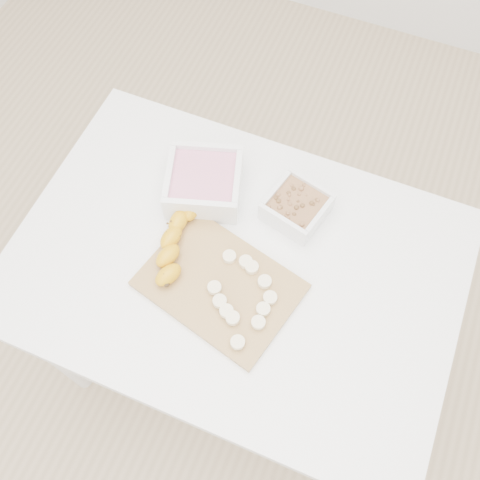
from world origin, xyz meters
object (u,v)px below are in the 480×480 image
at_px(bowl_yogurt, 204,182).
at_px(bowl_granola, 297,207).
at_px(banana, 176,242).
at_px(cutting_board, 220,285).
at_px(table, 235,280).

bearing_deg(bowl_yogurt, bowl_granola, 6.79).
bearing_deg(bowl_yogurt, banana, -88.11).
distance_m(bowl_granola, cutting_board, 0.26).
bearing_deg(cutting_board, bowl_granola, 69.00).
bearing_deg(banana, table, 10.79).
xyz_separation_m(cutting_board, banana, (-0.13, 0.05, 0.03)).
height_order(bowl_granola, banana, bowl_granola).
xyz_separation_m(bowl_granola, banana, (-0.22, -0.19, 0.00)).
distance_m(table, bowl_granola, 0.23).
bearing_deg(cutting_board, table, 82.00).
xyz_separation_m(table, cutting_board, (-0.01, -0.06, 0.10)).
relative_size(table, bowl_yogurt, 4.66).
relative_size(table, banana, 4.48).
distance_m(cutting_board, banana, 0.14).
xyz_separation_m(table, bowl_yogurt, (-0.14, 0.15, 0.14)).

